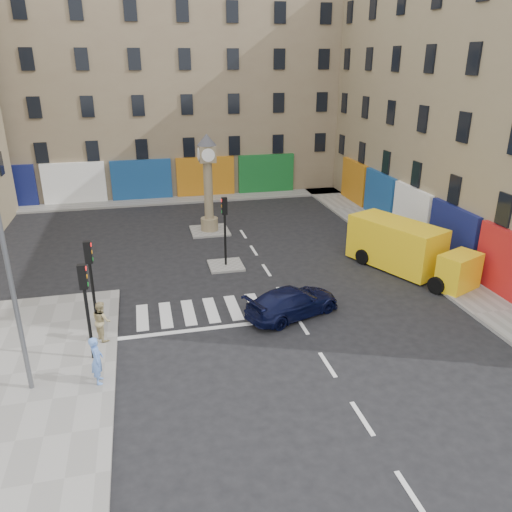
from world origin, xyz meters
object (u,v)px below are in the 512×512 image
object	(u,v)px
lamp_post	(6,259)
yellow_van	(406,249)
navy_sedan	(293,302)
traffic_light_left_far	(90,271)
traffic_light_island	(225,220)
pedestrian_blue	(97,360)
clock_pillar	(208,177)
traffic_light_left_near	(85,297)
pedestrian_tan	(102,320)

from	to	relation	value
lamp_post	yellow_van	distance (m)	18.75
navy_sedan	traffic_light_left_far	bearing A→B (deg)	64.44
traffic_light_island	pedestrian_blue	world-z (taller)	traffic_light_island
traffic_light_left_far	pedestrian_blue	world-z (taller)	traffic_light_left_far
yellow_van	clock_pillar	bearing A→B (deg)	112.51
traffic_light_left_near	traffic_light_left_far	size ratio (longest dim) A/B	1.00
yellow_van	traffic_light_left_near	bearing A→B (deg)	174.84
traffic_light_left_far	navy_sedan	size ratio (longest dim) A/B	0.85
yellow_van	navy_sedan	bearing A→B (deg)	-178.49
clock_pillar	yellow_van	world-z (taller)	clock_pillar
navy_sedan	pedestrian_blue	size ratio (longest dim) A/B	2.53
lamp_post	navy_sedan	size ratio (longest dim) A/B	1.91
lamp_post	navy_sedan	distance (m)	11.35
traffic_light_island	lamp_post	size ratio (longest dim) A/B	0.45
traffic_light_left_near	yellow_van	world-z (taller)	traffic_light_left_near
pedestrian_blue	yellow_van	bearing A→B (deg)	-69.95
lamp_post	navy_sedan	bearing A→B (deg)	17.37
pedestrian_tan	traffic_light_left_near	bearing A→B (deg)	140.84
yellow_van	traffic_light_left_far	bearing A→B (deg)	166.42
clock_pillar	pedestrian_tan	world-z (taller)	clock_pillar
clock_pillar	yellow_van	xyz separation A→B (m)	(9.03, -8.70, -2.30)
yellow_van	pedestrian_tan	world-z (taller)	yellow_van
traffic_light_island	navy_sedan	bearing A→B (deg)	-72.79
traffic_light_left_near	traffic_light_left_far	distance (m)	2.40
traffic_light_left_near	clock_pillar	bearing A→B (deg)	65.45
clock_pillar	traffic_light_left_near	bearing A→B (deg)	-114.55
traffic_light_left_near	lamp_post	bearing A→B (deg)	-143.62
traffic_light_left_far	lamp_post	bearing A→B (deg)	-116.57
traffic_light_island	pedestrian_tan	size ratio (longest dim) A/B	2.31
lamp_post	pedestrian_blue	size ratio (longest dim) A/B	4.83
traffic_light_left_near	lamp_post	xyz separation A→B (m)	(-1.90, -1.40, 2.17)
traffic_light_left_far	navy_sedan	distance (m)	8.44
traffic_light_left_far	lamp_post	distance (m)	4.77
traffic_light_left_near	traffic_light_island	xyz separation A→B (m)	(6.30, 7.80, -0.03)
traffic_light_left_far	clock_pillar	world-z (taller)	clock_pillar
traffic_light_left_near	traffic_light_left_far	world-z (taller)	same
pedestrian_blue	traffic_light_left_near	bearing A→B (deg)	6.83
traffic_light_left_near	yellow_van	bearing A→B (deg)	18.40
lamp_post	pedestrian_blue	world-z (taller)	lamp_post
clock_pillar	navy_sedan	xyz separation A→B (m)	(1.87, -12.04, -2.92)
navy_sedan	pedestrian_blue	world-z (taller)	pedestrian_blue
traffic_light_left_far	yellow_van	bearing A→B (deg)	9.99
pedestrian_blue	navy_sedan	bearing A→B (deg)	-70.97
pedestrian_tan	yellow_van	bearing A→B (deg)	-102.18
navy_sedan	clock_pillar	bearing A→B (deg)	-12.18
traffic_light_left_near	traffic_light_island	size ratio (longest dim) A/B	1.00
clock_pillar	lamp_post	bearing A→B (deg)	-118.35
pedestrian_tan	navy_sedan	bearing A→B (deg)	-113.13
traffic_light_left_near	pedestrian_tan	world-z (taller)	traffic_light_left_near
navy_sedan	pedestrian_tan	bearing A→B (deg)	72.15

